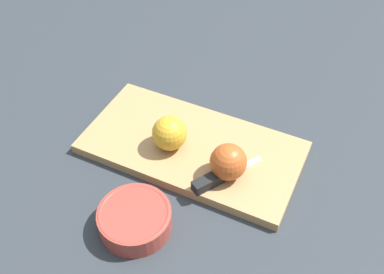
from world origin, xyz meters
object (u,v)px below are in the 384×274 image
(apple_half_left, at_px, (169,133))
(knife, at_px, (211,181))
(apple_half_right, at_px, (228,162))
(bowl, at_px, (135,218))

(apple_half_left, height_order, knife, apple_half_left)
(apple_half_right, distance_m, knife, 0.05)
(apple_half_left, relative_size, knife, 0.51)
(apple_half_left, distance_m, apple_half_right, 0.13)
(apple_half_left, relative_size, bowl, 0.54)
(knife, bearing_deg, apple_half_right, 4.27)
(apple_half_left, xyz_separation_m, apple_half_right, (0.13, -0.03, 0.00))
(apple_half_left, height_order, apple_half_right, same)
(apple_half_right, bearing_deg, bowl, -127.42)
(apple_half_left, height_order, bowl, apple_half_left)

